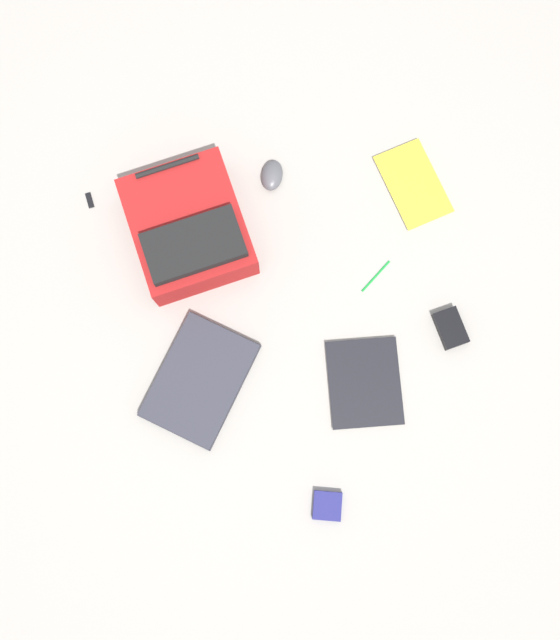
# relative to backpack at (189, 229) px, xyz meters

# --- Properties ---
(ground_plane) EXTENTS (3.98, 3.98, 0.00)m
(ground_plane) POSITION_rel_backpack_xyz_m (0.22, -0.30, -0.08)
(ground_plane) COLOR gray
(backpack) EXTENTS (0.42, 0.46, 0.18)m
(backpack) POSITION_rel_backpack_xyz_m (0.00, 0.00, 0.00)
(backpack) COLOR maroon
(backpack) RESTS_ON ground_plane
(laptop) EXTENTS (0.39, 0.43, 0.03)m
(laptop) POSITION_rel_backpack_xyz_m (-0.00, -0.46, -0.06)
(laptop) COLOR #24242C
(laptop) RESTS_ON ground_plane
(book_blue) EXTENTS (0.22, 0.27, 0.01)m
(book_blue) POSITION_rel_backpack_xyz_m (0.50, -0.51, -0.07)
(book_blue) COLOR silver
(book_blue) RESTS_ON ground_plane
(book_comic) EXTENTS (0.24, 0.31, 0.02)m
(book_comic) POSITION_rel_backpack_xyz_m (0.72, 0.11, -0.07)
(book_comic) COLOR silver
(book_comic) RESTS_ON ground_plane
(computer_mouse) EXTENTS (0.09, 0.12, 0.04)m
(computer_mouse) POSITION_rel_backpack_xyz_m (0.27, 0.17, -0.06)
(computer_mouse) COLOR #4C4C51
(computer_mouse) RESTS_ON ground_plane
(power_brick) EXTENTS (0.10, 0.13, 0.03)m
(power_brick) POSITION_rel_backpack_xyz_m (0.78, -0.37, -0.06)
(power_brick) COLOR black
(power_brick) RESTS_ON ground_plane
(pen_black) EXTENTS (0.10, 0.10, 0.01)m
(pen_black) POSITION_rel_backpack_xyz_m (0.57, -0.18, -0.07)
(pen_black) COLOR #198C33
(pen_black) RESTS_ON ground_plane
(earbud_pouch) EXTENTS (0.10, 0.10, 0.02)m
(earbud_pouch) POSITION_rel_backpack_xyz_m (0.35, -0.87, -0.07)
(earbud_pouch) COLOR navy
(earbud_pouch) RESTS_ON ground_plane
(usb_stick) EXTENTS (0.03, 0.05, 0.01)m
(usb_stick) POSITION_rel_backpack_xyz_m (-0.32, 0.15, -0.07)
(usb_stick) COLOR black
(usb_stick) RESTS_ON ground_plane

